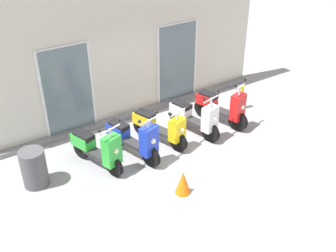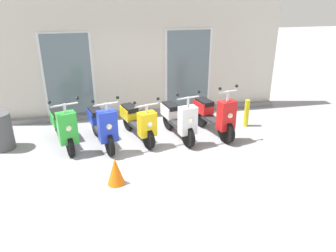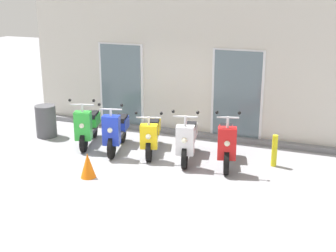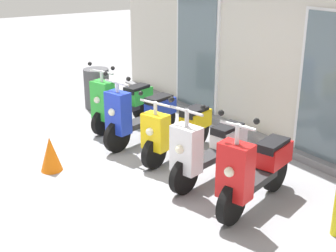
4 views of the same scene
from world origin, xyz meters
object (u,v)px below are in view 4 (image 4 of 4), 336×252
Objects in this scene: scooter_green at (121,102)px; scooter_blue at (140,114)px; scooter_white at (208,149)px; traffic_cone at (51,154)px; trash_bin at (97,88)px; scooter_red at (255,170)px; scooter_yellow at (177,130)px.

scooter_green is 0.91× the size of scooter_blue.
scooter_blue and scooter_white have the same top height.
trash_bin is (-2.38, 1.93, 0.15)m from traffic_cone.
scooter_white is 3.95m from trash_bin.
scooter_white is (2.59, -0.07, -0.00)m from scooter_green.
scooter_green is 0.94× the size of scooter_red.
traffic_cone is (-1.56, -1.68, -0.22)m from scooter_white.
scooter_blue reaches higher than scooter_yellow.
scooter_green is 0.95× the size of scooter_white.
scooter_white is at bearing -9.16° from scooter_yellow.
traffic_cone is at bearing -145.34° from scooter_red.
scooter_white is (0.94, -0.15, 0.04)m from scooter_yellow.
scooter_red reaches higher than trash_bin.
scooter_green reaches higher than scooter_yellow.
scooter_red is (0.88, 0.01, 0.02)m from scooter_white.
scooter_blue is 2.21m from trash_bin.
scooter_green is 2.59m from scooter_white.
scooter_red reaches higher than scooter_blue.
scooter_blue is at bearing -179.11° from scooter_red.
trash_bin is at bearing 172.52° from scooter_green.
scooter_white is 3.00× the size of traffic_cone.
traffic_cone is (-0.62, -1.83, -0.18)m from scooter_yellow.
scooter_yellow is 3.06× the size of traffic_cone.
traffic_cone is at bearing -132.91° from scooter_white.
scooter_red is at bearing -2.81° from trash_bin.
traffic_cone is 3.07m from trash_bin.
scooter_yellow is 1.83m from scooter_red.
scooter_green is 2.84× the size of traffic_cone.
scooter_yellow is 0.95m from scooter_white.
trash_bin is (-3.00, 0.09, -0.03)m from scooter_yellow.
scooter_green is at bearing 178.53° from scooter_white.
scooter_white reaches higher than trash_bin.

